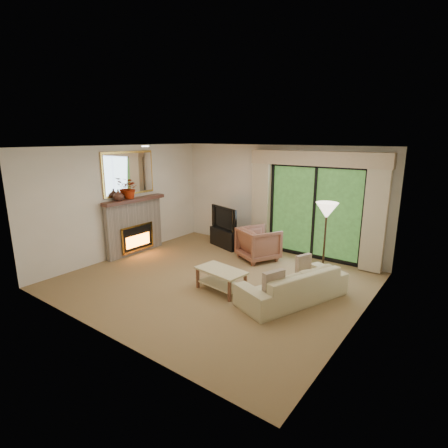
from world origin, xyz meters
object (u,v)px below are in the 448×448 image
Objects in this scene: sofa at (293,284)px; coffee_table at (221,280)px; armchair at (258,244)px; media_console at (227,238)px.

coffee_table is at bearing -48.35° from sofa.
sofa is 2.14× the size of coffee_table.
armchair reaches higher than sofa.
armchair is 0.89× the size of coffee_table.
armchair is at bearing -111.38° from sofa.
armchair is 2.14m from sofa.
coffee_table is (1.51, -2.26, -0.03)m from media_console.
armchair is at bearing 0.38° from media_console.
armchair is (1.16, -0.36, 0.14)m from media_console.
media_console is 1.16× the size of armchair.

